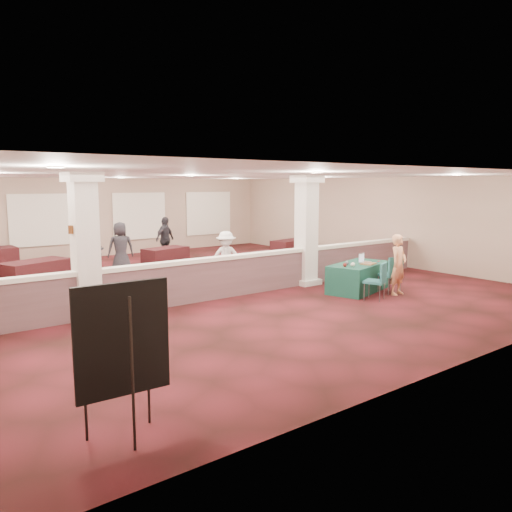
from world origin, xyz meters
TOP-DOWN VIEW (x-y plane):
  - ground at (0.00, 0.00)m, footprint 16.00×16.00m
  - wall_back at (0.00, 8.00)m, footprint 16.00×0.04m
  - wall_front at (0.00, -8.00)m, footprint 16.00×0.04m
  - wall_right at (8.00, 0.00)m, footprint 0.04×16.00m
  - ceiling at (0.00, 0.00)m, footprint 16.00×16.00m
  - partition_wall at (0.00, -1.50)m, footprint 15.60×0.28m
  - column_left at (-3.50, -1.50)m, footprint 0.72×0.72m
  - column_right at (3.00, -1.50)m, footprint 0.72×0.72m
  - sconce_left at (-3.78, -1.50)m, footprint 0.12×0.12m
  - sconce_right at (-3.22, -1.50)m, footprint 0.12×0.12m
  - near_table at (3.50, -3.10)m, footprint 2.22×1.53m
  - conf_chair_main at (3.98, -3.87)m, footprint 0.59×0.59m
  - conf_chair_side at (3.04, -4.17)m, footprint 0.64×0.64m
  - easel_board at (-4.93, -7.00)m, footprint 1.10×0.57m
  - woman at (4.00, -4.05)m, footprint 0.64×0.48m
  - far_table_front_left at (-3.50, 3.00)m, footprint 2.08×1.56m
  - far_table_front_center at (-1.16, 0.30)m, footprint 1.76×1.26m
  - far_table_front_right at (2.50, 0.30)m, footprint 2.00×1.19m
  - far_table_back_center at (1.24, 4.10)m, footprint 1.79×1.18m
  - far_table_back_right at (6.50, 3.20)m, footprint 1.79×1.12m
  - attendee_a at (-1.50, 3.61)m, footprint 0.87×0.79m
  - attendee_b at (1.16, 0.00)m, footprint 1.09×0.96m
  - attendee_c at (1.71, 5.04)m, footprint 1.12×0.88m
  - attendee_d at (-0.69, 3.50)m, footprint 0.94×0.66m
  - laptop_base at (3.82, -3.06)m, footprint 0.40×0.33m
  - laptop_screen at (3.79, -2.95)m, footprint 0.34×0.11m
  - screen_glow at (3.79, -2.95)m, footprint 0.31×0.09m
  - knitting at (3.63, -3.34)m, footprint 0.50×0.42m
  - yarn_cream at (2.97, -3.37)m, footprint 0.12×0.12m
  - yarn_red at (2.77, -3.26)m, footprint 0.11×0.11m
  - yarn_grey at (3.01, -3.11)m, footprint 0.11×0.11m
  - scissors at (4.25, -3.19)m, footprint 0.13×0.07m

SIDE VIEW (x-z plane):
  - ground at x=0.00m, z-range 0.00..0.00m
  - far_table_front_center at x=-1.16m, z-range 0.00..0.65m
  - far_table_back_center at x=1.24m, z-range 0.00..0.67m
  - far_table_back_right at x=6.50m, z-range 0.00..0.68m
  - far_table_front_left at x=-3.50m, z-range 0.00..0.76m
  - far_table_front_right at x=2.50m, z-range 0.00..0.76m
  - near_table at x=3.50m, z-range 0.00..0.77m
  - partition_wall at x=0.00m, z-range 0.02..1.12m
  - conf_chair_side at x=3.04m, z-range 0.09..1.06m
  - conf_chair_main at x=3.98m, z-range 0.09..1.11m
  - scissors at x=4.25m, z-range 0.77..0.79m
  - laptop_base at x=3.82m, z-range 0.77..0.79m
  - attendee_b at x=1.16m, z-range 0.00..1.57m
  - knitting at x=3.63m, z-range 0.77..0.81m
  - attendee_a at x=-1.50m, z-range 0.00..1.60m
  - woman at x=4.00m, z-range 0.00..1.63m
  - yarn_red at x=2.77m, z-range 0.77..0.88m
  - yarn_grey at x=3.01m, z-range 0.77..0.88m
  - yarn_cream at x=2.97m, z-range 0.77..0.89m
  - attendee_c at x=1.71m, z-range 0.00..1.72m
  - attendee_d at x=-0.69m, z-range 0.00..1.73m
  - screen_glow at x=3.79m, z-range 0.79..1.00m
  - laptop_screen at x=3.79m, z-range 0.79..1.03m
  - easel_board at x=-4.93m, z-range 0.25..2.12m
  - wall_back at x=0.00m, z-range 0.00..3.20m
  - wall_front at x=0.00m, z-range 0.00..3.20m
  - wall_right at x=8.00m, z-range 0.00..3.20m
  - column_left at x=-3.50m, z-range 0.04..3.24m
  - column_right at x=3.00m, z-range 0.04..3.24m
  - sconce_left at x=-3.78m, z-range 1.91..2.09m
  - sconce_right at x=-3.22m, z-range 1.91..2.09m
  - ceiling at x=0.00m, z-range 3.19..3.21m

